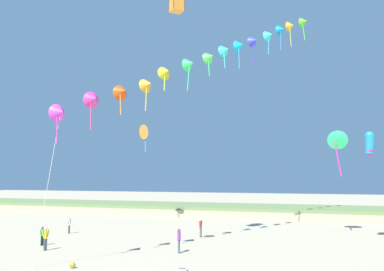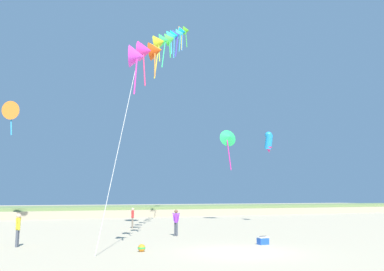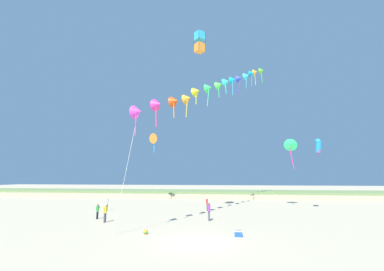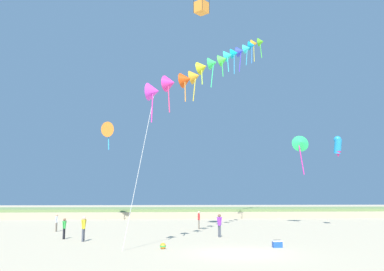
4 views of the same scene
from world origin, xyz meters
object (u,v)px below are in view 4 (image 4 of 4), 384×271
(large_kite_low_lead, at_px, (201,0))
(beach_cooler, at_px, (277,244))
(person_near_left, at_px, (199,219))
(person_mid_center, at_px, (57,221))
(person_near_right, at_px, (219,224))
(beach_ball, at_px, (163,246))
(large_kite_mid_trail, at_px, (301,143))
(large_kite_outer_drift, at_px, (109,130))
(person_far_right, at_px, (64,227))
(large_kite_high_solo, at_px, (338,146))
(person_far_left, at_px, (84,227))

(large_kite_low_lead, height_order, beach_cooler, large_kite_low_lead)
(person_near_left, height_order, person_mid_center, person_near_left)
(large_kite_low_lead, distance_m, beach_cooler, 22.31)
(person_near_right, bearing_deg, large_kite_low_lead, 116.46)
(beach_ball, bearing_deg, beach_cooler, 1.40)
(large_kite_low_lead, distance_m, large_kite_mid_trail, 19.96)
(large_kite_outer_drift, bearing_deg, beach_cooler, -60.12)
(person_far_right, relative_size, beach_ball, 4.17)
(person_far_right, bearing_deg, large_kite_low_lead, 14.64)
(large_kite_low_lead, xyz_separation_m, large_kite_outer_drift, (-9.67, 14.64, -9.44))
(person_near_right, height_order, person_mid_center, person_near_right)
(large_kite_mid_trail, bearing_deg, person_mid_center, -164.56)
(person_near_right, relative_size, large_kite_outer_drift, 0.51)
(large_kite_high_solo, bearing_deg, large_kite_low_lead, -155.49)
(person_near_right, distance_m, person_mid_center, 15.02)
(large_kite_low_lead, height_order, large_kite_outer_drift, large_kite_low_lead)
(beach_cooler, xyz_separation_m, beach_ball, (-6.99, -0.17, -0.03))
(person_near_left, xyz_separation_m, beach_ball, (-3.51, -14.50, -0.79))
(person_far_right, bearing_deg, large_kite_high_solo, 20.59)
(large_kite_low_lead, relative_size, beach_ball, 6.98)
(person_mid_center, xyz_separation_m, large_kite_mid_trail, (25.02, 6.91, 8.17))
(person_near_left, xyz_separation_m, person_far_right, (-10.71, -8.38, -0.10))
(person_near_right, xyz_separation_m, beach_ball, (-4.36, -6.64, -0.83))
(person_mid_center, distance_m, large_kite_outer_drift, 15.07)
(person_near_left, relative_size, beach_ball, 4.66)
(person_near_left, relative_size, person_mid_center, 1.09)
(person_near_right, height_order, large_kite_mid_trail, large_kite_mid_trail)
(person_far_left, relative_size, beach_cooler, 3.00)
(beach_cooler, bearing_deg, person_near_left, 103.66)
(person_near_left, relative_size, large_kite_high_solo, 0.77)
(person_near_left, bearing_deg, person_mid_center, -172.07)
(person_near_right, xyz_separation_m, person_far_left, (-9.84, -2.28, -0.01))
(person_near_left, xyz_separation_m, person_near_right, (0.85, -7.87, 0.04))
(large_kite_low_lead, distance_m, beach_ball, 22.33)
(person_near_left, height_order, beach_ball, person_near_left)
(person_near_right, height_order, beach_cooler, person_near_right)
(beach_ball, bearing_deg, large_kite_low_lead, 69.78)
(large_kite_mid_trail, bearing_deg, large_kite_low_lead, -138.99)
(person_far_right, xyz_separation_m, beach_ball, (7.19, -6.12, -0.69))
(large_kite_low_lead, bearing_deg, person_near_left, 87.45)
(person_near_right, distance_m, person_far_left, 10.10)
(person_near_right, relative_size, person_mid_center, 1.13)
(person_far_left, height_order, large_kite_outer_drift, large_kite_outer_drift)
(person_far_right, xyz_separation_m, large_kite_low_lead, (10.45, 2.73, 19.55))
(large_kite_mid_trail, bearing_deg, large_kite_high_solo, -57.77)
(person_near_left, height_order, large_kite_high_solo, large_kite_high_solo)
(large_kite_high_solo, xyz_separation_m, large_kite_outer_drift, (-24.56, 7.86, 2.66))
(large_kite_low_lead, distance_m, large_kite_high_solo, 20.35)
(large_kite_mid_trail, bearing_deg, beach_ball, -128.57)
(person_far_left, relative_size, large_kite_mid_trail, 0.38)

